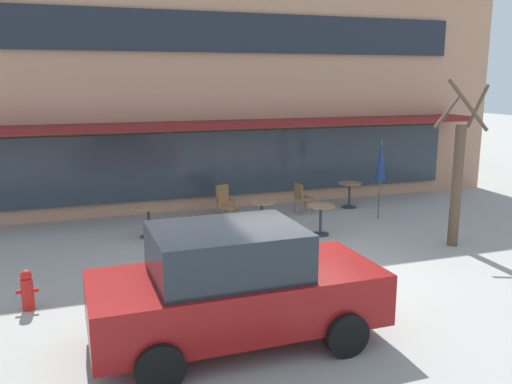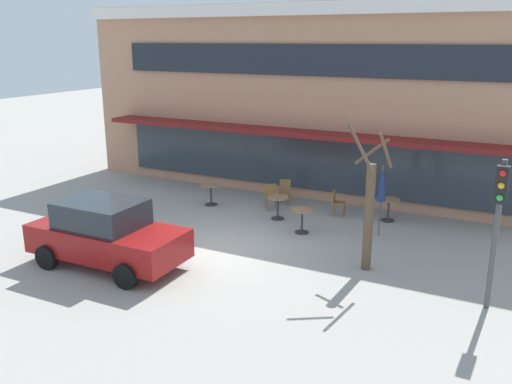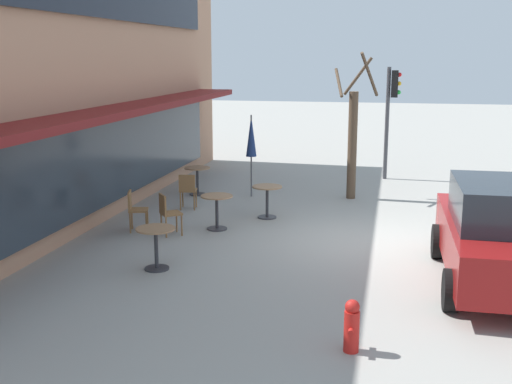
# 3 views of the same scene
# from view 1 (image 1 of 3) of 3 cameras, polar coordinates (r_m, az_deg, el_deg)

# --- Properties ---
(ground_plane) EXTENTS (80.00, 80.00, 0.00)m
(ground_plane) POSITION_cam_1_polar(r_m,az_deg,el_deg) (10.89, 4.84, -8.69)
(ground_plane) COLOR #9E9B93
(building_facade) EXTENTS (18.97, 9.10, 7.06)m
(building_facade) POSITION_cam_1_polar(r_m,az_deg,el_deg) (19.71, -7.00, 10.96)
(building_facade) COLOR tan
(building_facade) RESTS_ON ground
(cafe_table_near_wall) EXTENTS (0.70, 0.70, 0.76)m
(cafe_table_near_wall) POSITION_cam_1_polar(r_m,az_deg,el_deg) (13.47, 6.82, -2.40)
(cafe_table_near_wall) COLOR #333338
(cafe_table_near_wall) RESTS_ON ground
(cafe_table_streetside) EXTENTS (0.70, 0.70, 0.76)m
(cafe_table_streetside) POSITION_cam_1_polar(r_m,az_deg,el_deg) (16.44, 9.81, 0.13)
(cafe_table_streetside) COLOR #333338
(cafe_table_streetside) RESTS_ON ground
(cafe_table_by_tree) EXTENTS (0.70, 0.70, 0.76)m
(cafe_table_by_tree) POSITION_cam_1_polar(r_m,az_deg,el_deg) (13.45, -11.24, -2.57)
(cafe_table_by_tree) COLOR #333338
(cafe_table_by_tree) RESTS_ON ground
(cafe_table_mid_patio) EXTENTS (0.70, 0.70, 0.76)m
(cafe_table_mid_patio) POSITION_cam_1_polar(r_m,az_deg,el_deg) (13.78, 0.62, -1.98)
(cafe_table_mid_patio) COLOR #333338
(cafe_table_mid_patio) RESTS_ON ground
(patio_umbrella_green_folded) EXTENTS (0.28, 0.28, 2.20)m
(patio_umbrella_green_folded) POSITION_cam_1_polar(r_m,az_deg,el_deg) (15.04, 13.00, 3.21)
(patio_umbrella_green_folded) COLOR #4C4C51
(patio_umbrella_green_folded) RESTS_ON ground
(cafe_chair_0) EXTENTS (0.50, 0.50, 0.89)m
(cafe_chair_0) POSITION_cam_1_polar(r_m,az_deg,el_deg) (15.19, -3.36, -0.65)
(cafe_chair_0) COLOR olive
(cafe_chair_0) RESTS_ON ground
(cafe_chair_1) EXTENTS (0.46, 0.46, 0.89)m
(cafe_chair_1) POSITION_cam_1_polar(r_m,az_deg,el_deg) (15.46, 4.83, -0.45)
(cafe_chair_1) COLOR olive
(cafe_chair_1) RESTS_ON ground
(cafe_chair_2) EXTENTS (0.56, 0.56, 0.89)m
(cafe_chair_2) POSITION_cam_1_polar(r_m,az_deg,el_deg) (14.40, -3.11, -1.35)
(cafe_chair_2) COLOR olive
(cafe_chair_2) RESTS_ON ground
(parked_sedan) EXTENTS (4.22, 2.06, 1.76)m
(parked_sedan) POSITION_cam_1_polar(r_m,az_deg,el_deg) (7.95, -2.28, -9.84)
(parked_sedan) COLOR maroon
(parked_sedan) RESTS_ON ground
(street_tree) EXTENTS (1.08, 1.17, 3.82)m
(street_tree) POSITION_cam_1_polar(r_m,az_deg,el_deg) (13.13, 20.46, 1.54)
(street_tree) COLOR brown
(street_tree) RESTS_ON ground
(fire_hydrant) EXTENTS (0.36, 0.20, 0.71)m
(fire_hydrant) POSITION_cam_1_polar(r_m,az_deg,el_deg) (9.97, -22.95, -9.45)
(fire_hydrant) COLOR red
(fire_hydrant) RESTS_ON ground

